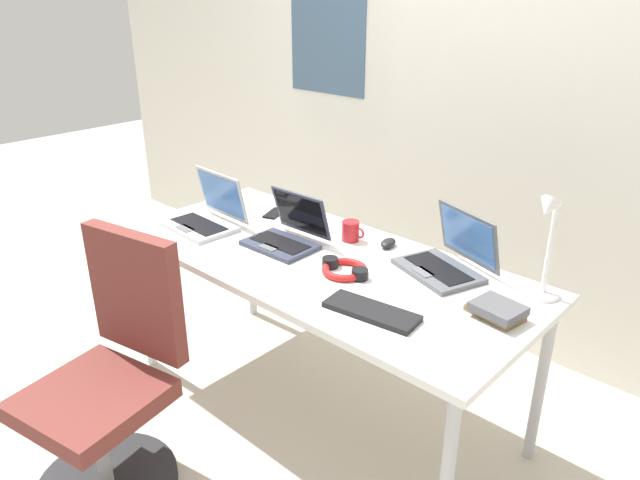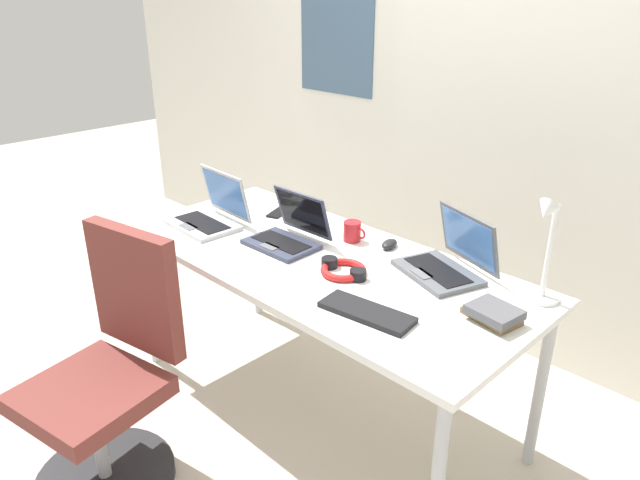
# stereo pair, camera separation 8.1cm
# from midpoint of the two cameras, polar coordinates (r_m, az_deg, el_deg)

# --- Properties ---
(ground_plane) EXTENTS (12.00, 12.00, 0.00)m
(ground_plane) POSITION_cam_midpoint_polar(r_m,az_deg,el_deg) (2.82, 0.86, -15.48)
(ground_plane) COLOR #B7AD9E
(wall_back) EXTENTS (6.00, 0.13, 2.60)m
(wall_back) POSITION_cam_midpoint_polar(r_m,az_deg,el_deg) (3.12, 15.60, 13.95)
(wall_back) COLOR silver
(wall_back) RESTS_ON ground_plane
(desk) EXTENTS (1.80, 0.80, 0.74)m
(desk) POSITION_cam_midpoint_polar(r_m,az_deg,el_deg) (2.45, 0.95, -2.94)
(desk) COLOR white
(desk) RESTS_ON ground_plane
(desk_lamp) EXTENTS (0.12, 0.18, 0.40)m
(desk_lamp) POSITION_cam_midpoint_polar(r_m,az_deg,el_deg) (2.16, 21.81, -1.04)
(desk_lamp) COLOR white
(desk_lamp) RESTS_ON desk
(laptop_front_left) EXTENTS (0.40, 0.37, 0.24)m
(laptop_front_left) POSITION_cam_midpoint_polar(r_m,az_deg,el_deg) (2.34, 13.05, -2.06)
(laptop_front_left) COLOR #515459
(laptop_front_left) RESTS_ON desk
(laptop_back_right) EXTENTS (0.30, 0.27, 0.22)m
(laptop_back_right) POSITION_cam_midpoint_polar(r_m,az_deg,el_deg) (2.54, -2.19, 0.55)
(laptop_back_right) COLOR #33384C
(laptop_back_right) RESTS_ON desk
(laptop_mid_desk) EXTENTS (0.34, 0.29, 0.24)m
(laptop_mid_desk) POSITION_cam_midpoint_polar(r_m,az_deg,el_deg) (2.78, -9.71, 2.40)
(laptop_mid_desk) COLOR #B7BABC
(laptop_mid_desk) RESTS_ON desk
(external_keyboard) EXTENTS (0.34, 0.16, 0.02)m
(external_keyboard) POSITION_cam_midpoint_polar(r_m,az_deg,el_deg) (2.03, 5.65, -6.91)
(external_keyboard) COLOR black
(external_keyboard) RESTS_ON desk
(computer_mouse) EXTENTS (0.08, 0.11, 0.03)m
(computer_mouse) POSITION_cam_midpoint_polar(r_m,az_deg,el_deg) (2.53, 7.59, -0.39)
(computer_mouse) COLOR black
(computer_mouse) RESTS_ON desk
(cell_phone) EXTENTS (0.11, 0.15, 0.01)m
(cell_phone) POSITION_cam_midpoint_polar(r_m,az_deg,el_deg) (2.89, -3.22, 2.62)
(cell_phone) COLOR black
(cell_phone) RESTS_ON desk
(headphones) EXTENTS (0.21, 0.18, 0.04)m
(headphones) POSITION_cam_midpoint_polar(r_m,az_deg,el_deg) (2.30, 3.27, -2.86)
(headphones) COLOR red
(headphones) RESTS_ON desk
(pill_bottle) EXTENTS (0.04, 0.04, 0.08)m
(pill_bottle) POSITION_cam_midpoint_polar(r_m,az_deg,el_deg) (2.76, -1.18, 2.45)
(pill_bottle) COLOR gold
(pill_bottle) RESTS_ON desk
(book_stack) EXTENTS (0.20, 0.16, 0.05)m
(book_stack) POSITION_cam_midpoint_polar(r_m,az_deg,el_deg) (2.07, 17.35, -6.76)
(book_stack) COLOR brown
(book_stack) RESTS_ON desk
(coffee_mug) EXTENTS (0.11, 0.08, 0.09)m
(coffee_mug) POSITION_cam_midpoint_polar(r_m,az_deg,el_deg) (2.57, 4.05, 0.82)
(coffee_mug) COLOR #B21E23
(coffee_mug) RESTS_ON desk
(office_chair) EXTENTS (0.52, 0.58, 0.97)m
(office_chair) POSITION_cam_midpoint_polar(r_m,az_deg,el_deg) (2.38, -18.58, -13.19)
(office_chair) COLOR black
(office_chair) RESTS_ON ground_plane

